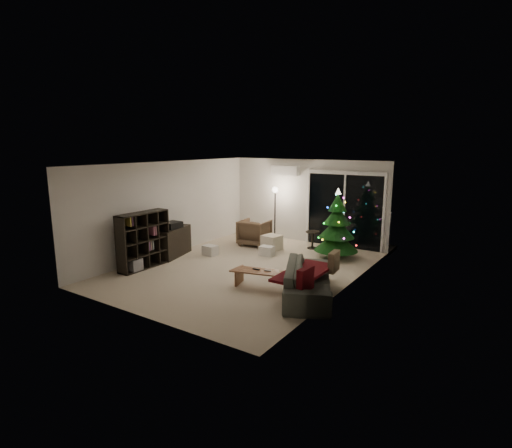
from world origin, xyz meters
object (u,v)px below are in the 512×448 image
(coffee_table, at_px, (262,280))
(christmas_tree, at_px, (337,224))
(sofa, at_px, (308,280))
(bookshelf, at_px, (139,239))
(armchair, at_px, (255,232))
(media_cabinet, at_px, (173,242))

(coffee_table, distance_m, christmas_tree, 3.10)
(sofa, height_order, christmas_tree, christmas_tree)
(bookshelf, height_order, coffee_table, bookshelf)
(armchair, distance_m, christmas_tree, 2.61)
(bookshelf, distance_m, sofa, 4.34)
(coffee_table, bearing_deg, sofa, -3.38)
(armchair, distance_m, coffee_table, 3.68)
(media_cabinet, relative_size, coffee_table, 0.99)
(armchair, relative_size, sofa, 0.38)
(media_cabinet, bearing_deg, bookshelf, -104.59)
(bookshelf, bearing_deg, sofa, 21.53)
(bookshelf, height_order, media_cabinet, bookshelf)
(media_cabinet, relative_size, armchair, 1.46)
(armchair, bearing_deg, coffee_table, 118.52)
(media_cabinet, xyz_separation_m, christmas_tree, (3.72, 2.20, 0.54))
(sofa, bearing_deg, coffee_table, 75.80)
(media_cabinet, height_order, sofa, media_cabinet)
(bookshelf, xyz_separation_m, sofa, (4.30, 0.51, -0.36))
(sofa, distance_m, christmas_tree, 2.93)
(sofa, bearing_deg, christmas_tree, -13.18)
(bookshelf, distance_m, coffee_table, 3.39)
(coffee_table, bearing_deg, armchair, 112.10)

